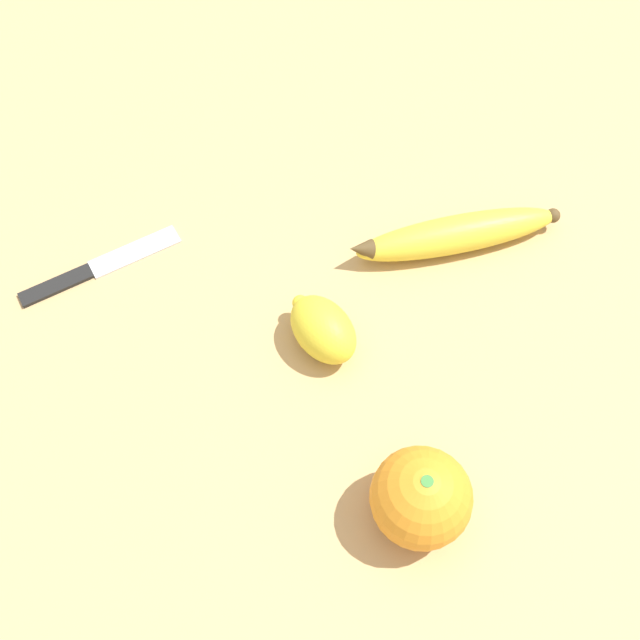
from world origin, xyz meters
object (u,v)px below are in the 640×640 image
object	(u,v)px
paring_knife	(95,268)
lemon	(323,329)
banana	(455,234)
orange	(421,498)

from	to	relation	value
paring_knife	lemon	bearing A→B (deg)	40.20
banana	lemon	size ratio (longest dim) A/B	2.28
lemon	orange	bearing A→B (deg)	-24.70
paring_knife	orange	bearing A→B (deg)	21.43
orange	paring_knife	distance (m)	0.37
banana	orange	distance (m)	0.27
banana	paring_knife	world-z (taller)	banana
lemon	banana	bearing A→B (deg)	80.13
banana	lemon	world-z (taller)	lemon
lemon	paring_knife	size ratio (longest dim) A/B	0.52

